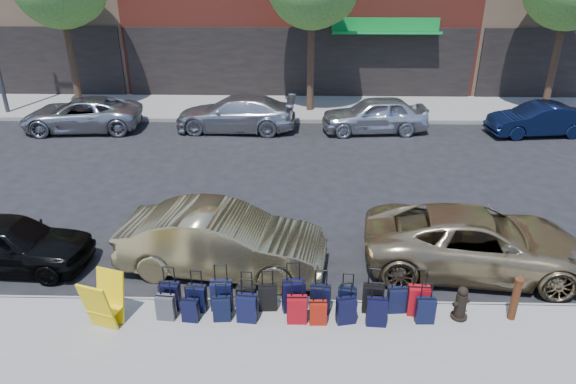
{
  "coord_description": "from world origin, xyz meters",
  "views": [
    {
      "loc": [
        0.06,
        -13.11,
        6.76
      ],
      "look_at": [
        -0.22,
        -1.5,
        1.23
      ],
      "focal_mm": 32.0,
      "sensor_mm": 36.0,
      "label": 1
    }
  ],
  "objects_px": {
    "display_rack": "(104,302)",
    "car_near_1": "(222,241)",
    "car_near_0": "(8,243)",
    "car_far_0": "(81,114)",
    "fire_hydrant": "(461,304)",
    "car_far_1": "(236,113)",
    "bollard": "(515,298)",
    "car_near_2": "(477,242)",
    "car_far_2": "(374,115)",
    "car_far_3": "(538,120)",
    "suitcase_front_5": "(294,295)"
  },
  "relations": [
    {
      "from": "car_far_1",
      "to": "car_far_0",
      "type": "bearing_deg",
      "value": -86.23
    },
    {
      "from": "display_rack",
      "to": "car_far_0",
      "type": "height_order",
      "value": "car_far_0"
    },
    {
      "from": "bollard",
      "to": "car_near_0",
      "type": "relative_size",
      "value": 0.25
    },
    {
      "from": "suitcase_front_5",
      "to": "car_far_2",
      "type": "relative_size",
      "value": 0.26
    },
    {
      "from": "fire_hydrant",
      "to": "car_far_3",
      "type": "xyz_separation_m",
      "value": [
        6.24,
        11.58,
        0.15
      ]
    },
    {
      "from": "car_far_1",
      "to": "car_far_2",
      "type": "relative_size",
      "value": 1.15
    },
    {
      "from": "bollard",
      "to": "car_near_0",
      "type": "bearing_deg",
      "value": 170.66
    },
    {
      "from": "car_near_1",
      "to": "car_far_1",
      "type": "distance_m",
      "value": 10.15
    },
    {
      "from": "car_near_0",
      "to": "car_near_2",
      "type": "distance_m",
      "value": 10.77
    },
    {
      "from": "suitcase_front_5",
      "to": "display_rack",
      "type": "height_order",
      "value": "suitcase_front_5"
    },
    {
      "from": "car_near_1",
      "to": "car_far_0",
      "type": "height_order",
      "value": "car_near_1"
    },
    {
      "from": "car_far_0",
      "to": "fire_hydrant",
      "type": "bearing_deg",
      "value": 41.41
    },
    {
      "from": "bollard",
      "to": "car_near_2",
      "type": "bearing_deg",
      "value": 93.96
    },
    {
      "from": "fire_hydrant",
      "to": "car_near_1",
      "type": "bearing_deg",
      "value": 136.04
    },
    {
      "from": "bollard",
      "to": "car_far_1",
      "type": "distance_m",
      "value": 13.71
    },
    {
      "from": "display_rack",
      "to": "car_near_1",
      "type": "distance_m",
      "value": 2.91
    },
    {
      "from": "suitcase_front_5",
      "to": "car_near_1",
      "type": "bearing_deg",
      "value": 125.12
    },
    {
      "from": "car_far_0",
      "to": "car_far_2",
      "type": "xyz_separation_m",
      "value": [
        11.89,
        0.06,
        0.06
      ]
    },
    {
      "from": "car_far_0",
      "to": "car_far_3",
      "type": "bearing_deg",
      "value": 85.07
    },
    {
      "from": "car_far_1",
      "to": "car_far_3",
      "type": "relative_size",
      "value": 1.26
    },
    {
      "from": "car_near_0",
      "to": "car_near_2",
      "type": "xyz_separation_m",
      "value": [
        10.77,
        0.19,
        0.07
      ]
    },
    {
      "from": "bollard",
      "to": "car_near_2",
      "type": "relative_size",
      "value": 0.18
    },
    {
      "from": "fire_hydrant",
      "to": "car_far_0",
      "type": "relative_size",
      "value": 0.15
    },
    {
      "from": "car_near_2",
      "to": "car_far_2",
      "type": "xyz_separation_m",
      "value": [
        -1.08,
        9.84,
        0.01
      ]
    },
    {
      "from": "display_rack",
      "to": "car_near_1",
      "type": "xyz_separation_m",
      "value": [
        1.96,
        2.15,
        0.09
      ]
    },
    {
      "from": "bollard",
      "to": "car_near_1",
      "type": "height_order",
      "value": "car_near_1"
    },
    {
      "from": "suitcase_front_5",
      "to": "fire_hydrant",
      "type": "xyz_separation_m",
      "value": [
        3.27,
        -0.17,
        -0.01
      ]
    },
    {
      "from": "car_far_0",
      "to": "car_far_3",
      "type": "distance_m",
      "value": 18.31
    },
    {
      "from": "suitcase_front_5",
      "to": "car_near_0",
      "type": "xyz_separation_m",
      "value": [
        -6.6,
        1.62,
        0.16
      ]
    },
    {
      "from": "car_far_3",
      "to": "display_rack",
      "type": "bearing_deg",
      "value": -54.21
    },
    {
      "from": "car_near_0",
      "to": "car_far_1",
      "type": "bearing_deg",
      "value": -19.1
    },
    {
      "from": "fire_hydrant",
      "to": "bollard",
      "type": "height_order",
      "value": "bollard"
    },
    {
      "from": "car_near_2",
      "to": "bollard",
      "type": "bearing_deg",
      "value": -170.25
    },
    {
      "from": "fire_hydrant",
      "to": "car_far_0",
      "type": "height_order",
      "value": "car_far_0"
    },
    {
      "from": "car_far_1",
      "to": "car_far_2",
      "type": "xyz_separation_m",
      "value": [
        5.6,
        -0.07,
        0.01
      ]
    },
    {
      "from": "display_rack",
      "to": "car_far_0",
      "type": "bearing_deg",
      "value": 130.61
    },
    {
      "from": "fire_hydrant",
      "to": "car_far_1",
      "type": "xyz_separation_m",
      "value": [
        -5.79,
        11.9,
        0.22
      ]
    },
    {
      "from": "suitcase_front_5",
      "to": "car_far_0",
      "type": "relative_size",
      "value": 0.23
    },
    {
      "from": "bollard",
      "to": "fire_hydrant",
      "type": "bearing_deg",
      "value": -179.97
    },
    {
      "from": "car_near_2",
      "to": "car_far_3",
      "type": "relative_size",
      "value": 1.32
    },
    {
      "from": "car_near_1",
      "to": "car_far_0",
      "type": "relative_size",
      "value": 0.98
    },
    {
      "from": "car_far_1",
      "to": "car_far_3",
      "type": "bearing_deg",
      "value": 91.09
    },
    {
      "from": "fire_hydrant",
      "to": "car_far_2",
      "type": "bearing_deg",
      "value": 66.9
    },
    {
      "from": "display_rack",
      "to": "car_near_0",
      "type": "xyz_separation_m",
      "value": [
        -3.0,
        2.16,
        -0.03
      ]
    },
    {
      "from": "fire_hydrant",
      "to": "car_far_3",
      "type": "height_order",
      "value": "car_far_3"
    },
    {
      "from": "car_far_1",
      "to": "car_near_2",
      "type": "bearing_deg",
      "value": 36.6
    },
    {
      "from": "car_near_0",
      "to": "car_far_0",
      "type": "height_order",
      "value": "car_far_0"
    },
    {
      "from": "car_near_0",
      "to": "car_near_1",
      "type": "bearing_deg",
      "value": -87.23
    },
    {
      "from": "display_rack",
      "to": "car_near_1",
      "type": "bearing_deg",
      "value": 64.96
    },
    {
      "from": "suitcase_front_5",
      "to": "car_near_2",
      "type": "bearing_deg",
      "value": 13.1
    }
  ]
}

